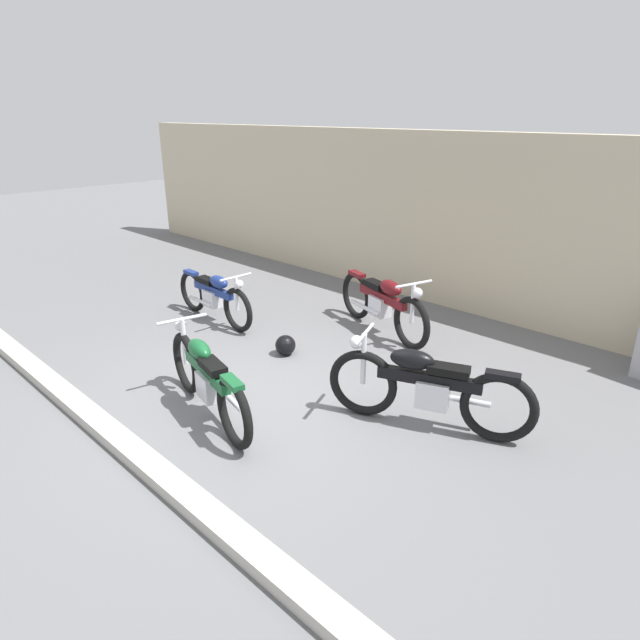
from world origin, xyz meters
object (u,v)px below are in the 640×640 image
object	(u,v)px
helmet	(285,345)
motorcycle_maroon	(383,303)
motorcycle_blue	(214,296)
motorcycle_black	(427,387)
motorcycle_green	(207,378)

from	to	relation	value
helmet	motorcycle_maroon	size ratio (longest dim) A/B	0.13
motorcycle_blue	motorcycle_maroon	world-z (taller)	motorcycle_maroon
helmet	motorcycle_black	bearing A→B (deg)	-4.85
motorcycle_black	motorcycle_green	xyz separation A→B (m)	(-1.82, -1.44, -0.02)
motorcycle_black	motorcycle_maroon	distance (m)	2.62
helmet	motorcycle_green	world-z (taller)	motorcycle_green
motorcycle_blue	motorcycle_green	xyz separation A→B (m)	(2.32, -1.74, 0.03)
helmet	motorcycle_black	world-z (taller)	motorcycle_black
helmet	motorcycle_blue	distance (m)	1.78
motorcycle_maroon	motorcycle_black	bearing A→B (deg)	-25.57
motorcycle_maroon	motorcycle_green	distance (m)	3.20
motorcycle_black	motorcycle_blue	size ratio (longest dim) A/B	1.05
motorcycle_black	motorcycle_green	world-z (taller)	motorcycle_black
helmet	motorcycle_maroon	bearing A→B (deg)	74.04
motorcycle_black	motorcycle_blue	distance (m)	4.15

